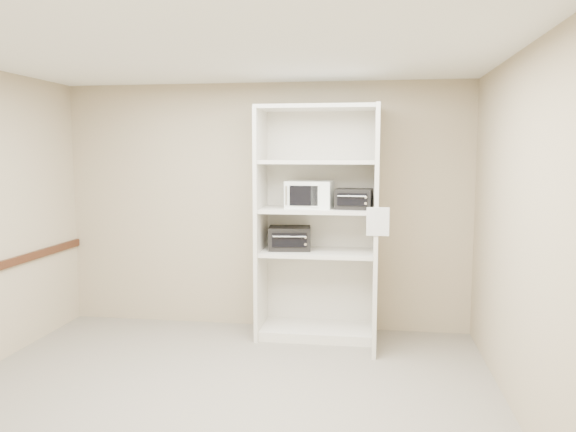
# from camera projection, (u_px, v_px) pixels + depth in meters

# --- Properties ---
(floor) EXTENTS (4.50, 4.00, 0.01)m
(floor) POSITION_uv_depth(u_px,v_px,m) (217.00, 401.00, 4.40)
(floor) COLOR #6D6A5C
(floor) RESTS_ON ground
(ceiling) EXTENTS (4.50, 4.00, 0.01)m
(ceiling) POSITION_uv_depth(u_px,v_px,m) (212.00, 49.00, 4.10)
(ceiling) COLOR white
(wall_back) EXTENTS (4.50, 0.02, 2.70)m
(wall_back) POSITION_uv_depth(u_px,v_px,m) (264.00, 206.00, 6.22)
(wall_back) COLOR tan
(wall_back) RESTS_ON ground
(wall_front) EXTENTS (4.50, 0.02, 2.70)m
(wall_front) POSITION_uv_depth(u_px,v_px,m) (80.00, 299.00, 2.29)
(wall_front) COLOR tan
(wall_front) RESTS_ON ground
(wall_right) EXTENTS (0.02, 4.00, 2.70)m
(wall_right) POSITION_uv_depth(u_px,v_px,m) (526.00, 238.00, 3.93)
(wall_right) COLOR tan
(wall_right) RESTS_ON ground
(shelving_unit) EXTENTS (1.24, 0.92, 2.42)m
(shelving_unit) POSITION_uv_depth(u_px,v_px,m) (322.00, 231.00, 5.85)
(shelving_unit) COLOR beige
(shelving_unit) RESTS_ON floor
(microwave) EXTENTS (0.49, 0.39, 0.28)m
(microwave) POSITION_uv_depth(u_px,v_px,m) (310.00, 194.00, 5.84)
(microwave) COLOR white
(microwave) RESTS_ON shelving_unit
(toaster_oven_upper) EXTENTS (0.39, 0.31, 0.21)m
(toaster_oven_upper) POSITION_uv_depth(u_px,v_px,m) (354.00, 199.00, 5.73)
(toaster_oven_upper) COLOR black
(toaster_oven_upper) RESTS_ON shelving_unit
(toaster_oven_lower) EXTENTS (0.47, 0.38, 0.24)m
(toaster_oven_lower) POSITION_uv_depth(u_px,v_px,m) (290.00, 238.00, 5.95)
(toaster_oven_lower) COLOR black
(toaster_oven_lower) RESTS_ON shelving_unit
(paper_sign) EXTENTS (0.20, 0.01, 0.26)m
(paper_sign) POSITION_uv_depth(u_px,v_px,m) (378.00, 222.00, 5.13)
(paper_sign) COLOR white
(paper_sign) RESTS_ON shelving_unit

